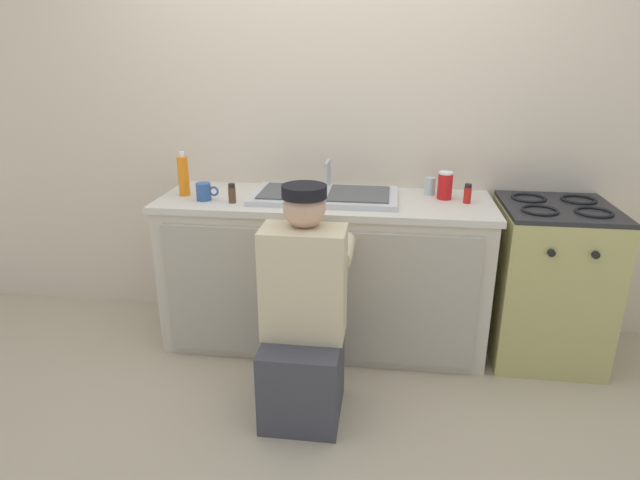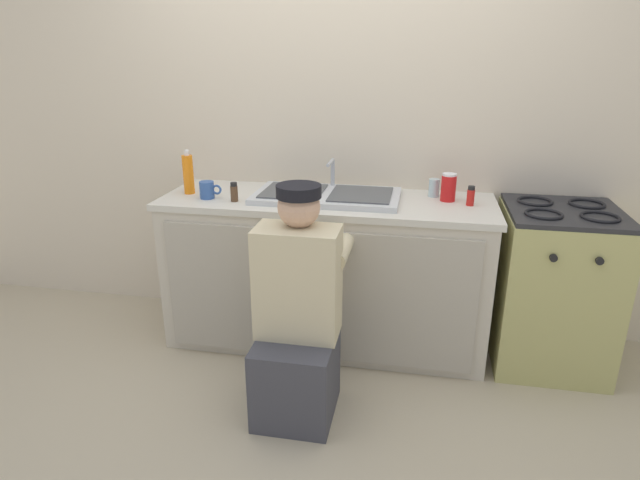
{
  "view_description": "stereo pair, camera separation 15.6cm",
  "coord_description": "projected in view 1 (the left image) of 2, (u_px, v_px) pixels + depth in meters",
  "views": [
    {
      "loc": [
        0.35,
        -2.55,
        1.66
      ],
      "look_at": [
        0.0,
        0.1,
        0.7
      ],
      "focal_mm": 30.0,
      "sensor_mm": 36.0,
      "label": 1
    },
    {
      "loc": [
        0.51,
        -2.53,
        1.66
      ],
      "look_at": [
        0.0,
        0.1,
        0.7
      ],
      "focal_mm": 30.0,
      "sensor_mm": 36.0,
      "label": 2
    }
  ],
  "objects": [
    {
      "name": "ground_plane",
      "position": [
        318.0,
        363.0,
        2.99
      ],
      "size": [
        12.0,
        12.0,
        0.0
      ],
      "primitive_type": "plane",
      "color": "tan"
    },
    {
      "name": "back_wall",
      "position": [
        332.0,
        122.0,
        3.17
      ],
      "size": [
        6.0,
        0.1,
        2.5
      ],
      "primitive_type": "cube",
      "color": "beige",
      "rests_on": "ground_plane"
    },
    {
      "name": "counter_cabinet",
      "position": [
        324.0,
        274.0,
        3.12
      ],
      "size": [
        1.81,
        0.62,
        0.84
      ],
      "color": "beige",
      "rests_on": "ground_plane"
    },
    {
      "name": "countertop",
      "position": [
        325.0,
        202.0,
        2.98
      ],
      "size": [
        1.85,
        0.62,
        0.04
      ],
      "primitive_type": "cube",
      "color": "beige",
      "rests_on": "counter_cabinet"
    },
    {
      "name": "sink_double_basin",
      "position": [
        325.0,
        195.0,
        2.97
      ],
      "size": [
        0.8,
        0.44,
        0.19
      ],
      "color": "silver",
      "rests_on": "countertop"
    },
    {
      "name": "stove_range",
      "position": [
        548.0,
        282.0,
        2.96
      ],
      "size": [
        0.58,
        0.62,
        0.89
      ],
      "color": "tan",
      "rests_on": "ground_plane"
    },
    {
      "name": "plumber_person",
      "position": [
        303.0,
        324.0,
        2.47
      ],
      "size": [
        0.42,
        0.61,
        1.1
      ],
      "color": "#3F3F47",
      "rests_on": "ground_plane"
    },
    {
      "name": "soda_cup_red",
      "position": [
        445.0,
        186.0,
        2.94
      ],
      "size": [
        0.08,
        0.08,
        0.15
      ],
      "color": "red",
      "rests_on": "countertop"
    },
    {
      "name": "spice_bottle_pepper",
      "position": [
        232.0,
        193.0,
        2.87
      ],
      "size": [
        0.04,
        0.04,
        0.1
      ],
      "color": "#513823",
      "rests_on": "countertop"
    },
    {
      "name": "soap_bottle_orange",
      "position": [
        183.0,
        176.0,
        3.0
      ],
      "size": [
        0.06,
        0.06,
        0.25
      ],
      "color": "orange",
      "rests_on": "countertop"
    },
    {
      "name": "coffee_mug",
      "position": [
        204.0,
        192.0,
        2.92
      ],
      "size": [
        0.13,
        0.08,
        0.09
      ],
      "color": "#335699",
      "rests_on": "countertop"
    },
    {
      "name": "spice_bottle_red",
      "position": [
        467.0,
        194.0,
        2.87
      ],
      "size": [
        0.04,
        0.04,
        0.1
      ],
      "color": "red",
      "rests_on": "countertop"
    },
    {
      "name": "water_glass",
      "position": [
        430.0,
        186.0,
        3.03
      ],
      "size": [
        0.06,
        0.06,
        0.1
      ],
      "color": "#ADC6CC",
      "rests_on": "countertop"
    }
  ]
}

